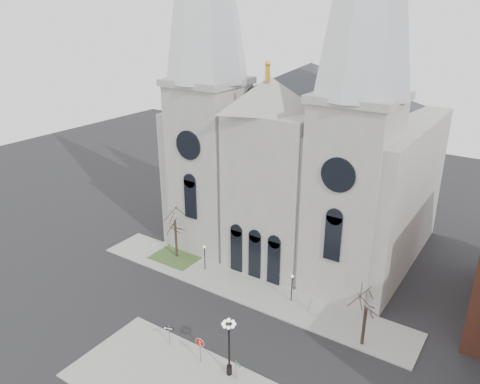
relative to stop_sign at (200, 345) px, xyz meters
The scene contains 13 objects.
ground 4.44m from the stop_sign, 156.07° to the left, with size 160.00×160.00×0.00m, color black.
sidewalk_near 3.97m from the stop_sign, 100.19° to the right, with size 18.00×10.00×0.14m, color gray.
sidewalk_far 13.25m from the stop_sign, 105.99° to the left, with size 40.00×6.00×0.14m, color gray.
grass_patch 20.06m from the stop_sign, 137.05° to the left, with size 6.00×5.00×0.18m, color #2F4E21.
cathedral 29.70m from the stop_sign, 98.40° to the left, with size 33.00×26.66×54.00m.
tree_left 20.28m from the stop_sign, 137.05° to the left, with size 3.20×3.20×7.50m.
tree_right 15.75m from the stop_sign, 42.95° to the left, with size 3.20×3.20×6.00m.
ped_lamp_left 16.25m from the stop_sign, 126.26° to the left, with size 0.32×0.32×3.26m.
ped_lamp_right 13.32m from the stop_sign, 79.66° to the left, with size 0.32×0.32×3.26m.
stop_sign is the anchor object (origin of this frame).
globe_lamp 3.56m from the stop_sign, ahead, with size 1.53×1.53×5.93m.
one_way_sign 3.94m from the stop_sign, behind, with size 0.92×0.35×2.18m.
street_name_sign 3.99m from the stop_sign, ahead, with size 0.62×0.19×1.98m.
Camera 1 is at (25.45, -27.88, 30.39)m, focal length 35.00 mm.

